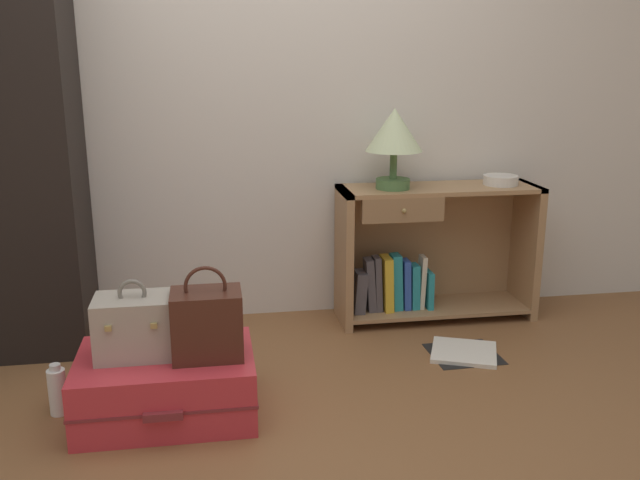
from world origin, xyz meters
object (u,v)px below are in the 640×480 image
Objects in this scene: table_lamp at (394,134)px; open_book_on_floor at (464,352)px; bookshelf at (426,254)px; handbag at (207,323)px; train_case at (135,326)px; bowl at (501,180)px; bottle at (58,391)px; suitcase_large at (167,385)px.

table_lamp is 1.06× the size of open_book_on_floor.
handbag is at bearing -142.04° from bookshelf.
table_lamp reaches higher than train_case.
table_lamp is 1.31× the size of train_case.
table_lamp reaches higher than bowl.
table_lamp is 1.91× the size of bottle.
suitcase_large is (-1.10, -0.82, -0.85)m from table_lamp.
table_lamp is 0.59× the size of suitcase_large.
suitcase_large is 0.27m from train_case.
bottle is at bearing -153.94° from table_lamp.
bookshelf is 4.94× the size of bottle.
train_case is 1.52m from open_book_on_floor.
table_lamp is at bearing 36.53° from suitcase_large.
bowl reaches higher than train_case.
bookshelf is 2.86× the size of handbag.
bowl reaches higher than open_book_on_floor.
table_lamp is 1.40m from handbag.
table_lamp reaches higher than suitcase_large.
bottle is at bearing 170.21° from train_case.
open_book_on_floor is (1.76, 0.27, -0.09)m from bottle.
bookshelf is at bearing 94.31° from open_book_on_floor.
handbag is 0.66m from bottle.
suitcase_large is at bearing -165.58° from open_book_on_floor.
bottle reaches higher than open_book_on_floor.
open_book_on_floor is at bearing -85.69° from bookshelf.
bookshelf reaches higher than suitcase_large.
handbag is at bearing -150.20° from bowl.
bookshelf is 3.38× the size of train_case.
train_case reaches higher than bottle.
train_case is at bearing 170.51° from suitcase_large.
bowl is 0.93m from open_book_on_floor.
handbag reaches higher than open_book_on_floor.
bottle is 1.78m from open_book_on_floor.
table_lamp is 1.10m from open_book_on_floor.
open_book_on_floor is (0.04, -0.50, -0.34)m from bookshelf.
suitcase_large is (-1.68, -0.83, -0.60)m from bowl.
train_case is (-1.78, -0.81, -0.36)m from bowl.
train_case is 1.46× the size of bottle.
train_case is at bearing -9.79° from bottle.
bowl is 0.58× the size of train_case.
bookshelf reaches higher than handbag.
bottle is 0.55× the size of open_book_on_floor.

